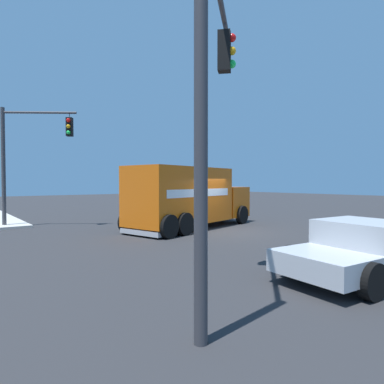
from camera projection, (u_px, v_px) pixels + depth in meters
name	position (u px, v px, depth m)	size (l,w,h in m)	color
ground_plane	(224.00, 232.00, 15.49)	(100.00, 100.00, 0.00)	#2B2B2D
delivery_truck	(189.00, 197.00, 16.64)	(4.54, 8.10, 3.05)	orange
traffic_light_primary	(26.00, 148.00, 16.84)	(2.31, 3.16, 5.99)	#38383D
traffic_light_secondary	(212.00, 75.00, 5.72)	(2.63, 2.96, 6.44)	#38383D
pickup_silver	(369.00, 247.00, 8.18)	(2.62, 5.35, 1.38)	#B7BABF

